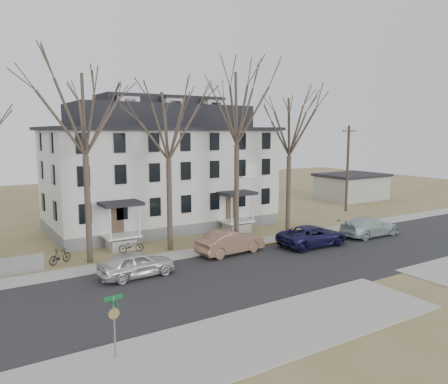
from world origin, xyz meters
TOP-DOWN VIEW (x-y plane):
  - ground at (0.00, 0.00)m, footprint 120.00×120.00m
  - main_road at (0.00, 2.00)m, footprint 120.00×10.00m
  - far_sidewalk at (0.00, 8.00)m, footprint 120.00×2.00m
  - near_sidewalk_left at (-8.00, -5.00)m, footprint 20.00×5.00m
  - yellow_curb at (5.00, 7.10)m, footprint 14.00×0.25m
  - boarding_house at (-2.00, 17.95)m, footprint 20.80×12.36m
  - distant_building at (26.00, 20.00)m, footprint 8.50×6.50m
  - tree_far_left at (-11.00, 9.80)m, footprint 8.40×8.40m
  - tree_mid_left at (-5.00, 9.80)m, footprint 7.80×7.80m
  - tree_center at (1.00, 9.80)m, footprint 9.00×9.00m
  - tree_mid_right at (6.50, 9.80)m, footprint 7.80×7.80m
  - utility_pole_far at (18.50, 14.00)m, footprint 2.00×0.28m
  - car_silver at (-9.41, 5.13)m, footprint 4.78×2.11m
  - car_tan at (-1.76, 6.41)m, footprint 5.35×2.27m
  - car_navy at (4.84, 4.86)m, footprint 5.82×2.78m
  - car_white at (11.20, 4.72)m, footprint 5.68×2.35m
  - bicycle_left at (-7.79, 10.53)m, footprint 1.93×1.01m
  - bicycle_right at (-12.84, 10.36)m, footprint 1.79×1.23m
  - street_sign at (-13.63, -3.67)m, footprint 0.74×0.74m

SIDE VIEW (x-z plane):
  - ground at x=0.00m, z-range 0.00..0.00m
  - main_road at x=0.00m, z-range -0.02..0.02m
  - far_sidewalk at x=0.00m, z-range -0.04..0.04m
  - near_sidewalk_left at x=-8.00m, z-range -0.04..0.04m
  - yellow_curb at x=5.00m, z-range -0.03..0.03m
  - bicycle_left at x=-7.79m, z-range 0.00..0.97m
  - bicycle_right at x=-12.84m, z-range 0.00..1.05m
  - car_silver at x=-9.41m, z-range 0.00..1.60m
  - car_navy at x=4.84m, z-range 0.00..1.60m
  - car_white at x=11.20m, z-range 0.00..1.64m
  - car_tan at x=-1.76m, z-range 0.00..1.71m
  - distant_building at x=26.00m, z-range 0.00..3.35m
  - street_sign at x=-13.63m, z-range 0.42..3.03m
  - utility_pole_far at x=18.50m, z-range 0.15..9.65m
  - boarding_house at x=-2.00m, z-range -0.65..11.40m
  - tree_mid_left at x=-5.00m, z-range 3.23..15.97m
  - tree_mid_right at x=6.50m, z-range 3.23..15.97m
  - tree_far_left at x=-11.00m, z-range 3.48..17.20m
  - tree_center at x=1.00m, z-range 3.73..18.43m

